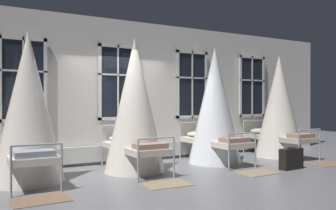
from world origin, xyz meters
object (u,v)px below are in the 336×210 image
object	(u,v)px
cot_second	(28,109)
cot_third	(135,106)
suitcase_dark	(291,159)
cot_fourth	(215,107)
cot_fifth	(279,107)

from	to	relation	value
cot_second	cot_third	world-z (taller)	cot_third
suitcase_dark	cot_second	bearing A→B (deg)	160.94
cot_third	cot_second	bearing A→B (deg)	88.84
cot_fourth	suitcase_dark	bearing A→B (deg)	-147.79
cot_third	suitcase_dark	xyz separation A→B (m)	(3.03, -1.37, -1.12)
cot_fifth	suitcase_dark	size ratio (longest dim) A/B	4.68
cot_second	cot_fourth	xyz separation A→B (m)	(4.13, 0.08, 0.02)
cot_second	suitcase_dark	bearing A→B (deg)	-106.39
cot_fifth	suitcase_dark	distance (m)	2.12
cot_fifth	cot_second	bearing A→B (deg)	90.34
cot_fifth	cot_fourth	bearing A→B (deg)	89.39
cot_third	cot_fifth	xyz separation A→B (m)	(4.16, 0.07, -0.04)
cot_third	cot_fourth	size ratio (longest dim) A/B	1.01
cot_fourth	suitcase_dark	size ratio (longest dim) A/B	4.78
cot_third	cot_fourth	xyz separation A→B (m)	(2.08, 0.07, -0.02)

